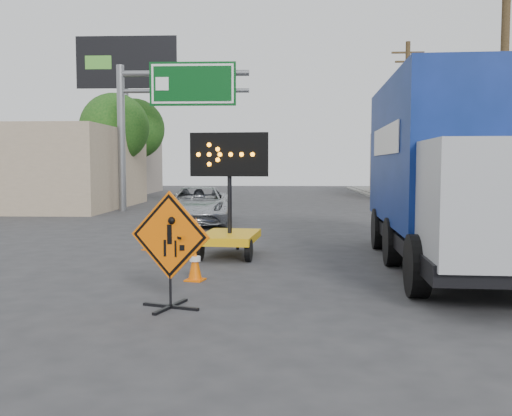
# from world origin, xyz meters

# --- Properties ---
(ground) EXTENTS (100.00, 100.00, 0.00)m
(ground) POSITION_xyz_m (0.00, 0.00, 0.00)
(ground) COLOR #2D2D30
(ground) RESTS_ON ground
(curb_right) EXTENTS (0.40, 60.00, 0.12)m
(curb_right) POSITION_xyz_m (7.20, 15.00, 0.06)
(curb_right) COLOR gray
(curb_right) RESTS_ON ground
(sidewalk_right) EXTENTS (4.00, 60.00, 0.15)m
(sidewalk_right) POSITION_xyz_m (9.50, 15.00, 0.07)
(sidewalk_right) COLOR gray
(sidewalk_right) RESTS_ON ground
(storefront_left_far) EXTENTS (12.00, 10.00, 4.40)m
(storefront_left_far) POSITION_xyz_m (-15.00, 34.00, 2.20)
(storefront_left_far) COLOR gray
(storefront_left_far) RESTS_ON ground
(building_right_far) EXTENTS (10.00, 14.00, 4.60)m
(building_right_far) POSITION_xyz_m (13.00, 30.00, 2.30)
(building_right_far) COLOR tan
(building_right_far) RESTS_ON ground
(highway_gantry) EXTENTS (6.18, 0.38, 6.90)m
(highway_gantry) POSITION_xyz_m (-4.43, 17.96, 5.07)
(highway_gantry) COLOR slate
(highway_gantry) RESTS_ON ground
(billboard) EXTENTS (6.10, 0.54, 9.85)m
(billboard) POSITION_xyz_m (-8.35, 25.87, 7.35)
(billboard) COLOR slate
(billboard) RESTS_ON ground
(utility_pole_near) EXTENTS (1.80, 0.26, 9.00)m
(utility_pole_near) POSITION_xyz_m (8.00, 10.00, 4.68)
(utility_pole_near) COLOR #4F3B22
(utility_pole_near) RESTS_ON ground
(utility_pole_far) EXTENTS (1.80, 0.26, 9.00)m
(utility_pole_far) POSITION_xyz_m (8.00, 24.00, 4.68)
(utility_pole_far) COLOR #4F3B22
(utility_pole_far) RESTS_ON ground
(tree_left_near) EXTENTS (3.71, 3.71, 6.03)m
(tree_left_near) POSITION_xyz_m (-8.00, 22.00, 4.16)
(tree_left_near) COLOR #4F3B22
(tree_left_near) RESTS_ON ground
(tree_left_far) EXTENTS (4.10, 4.10, 6.66)m
(tree_left_far) POSITION_xyz_m (-9.00, 30.00, 4.60)
(tree_left_far) COLOR #4F3B22
(tree_left_far) RESTS_ON ground
(construction_sign) EXTENTS (1.29, 0.93, 1.80)m
(construction_sign) POSITION_xyz_m (-0.69, -0.01, 0.95)
(construction_sign) COLOR black
(construction_sign) RESTS_ON ground
(arrow_board) EXTENTS (1.86, 2.18, 2.95)m
(arrow_board) POSITION_xyz_m (-0.23, 4.96, 0.66)
(arrow_board) COLOR #E3A60C
(arrow_board) RESTS_ON ground
(pickup_truck) EXTENTS (2.68, 5.14, 1.38)m
(pickup_truck) POSITION_xyz_m (-2.10, 12.52, 0.69)
(pickup_truck) COLOR #B0B3B8
(pickup_truck) RESTS_ON ground
(box_truck) EXTENTS (3.08, 8.65, 4.05)m
(box_truck) POSITION_xyz_m (4.61, 3.73, 1.84)
(box_truck) COLOR black
(box_truck) RESTS_ON ground
(cone_a) EXTENTS (0.40, 0.40, 0.66)m
(cone_a) POSITION_xyz_m (-0.63, 2.07, 0.33)
(cone_a) COLOR #F36205
(cone_a) RESTS_ON ground
(cone_b) EXTENTS (0.48, 0.48, 0.72)m
(cone_b) POSITION_xyz_m (-2.34, 5.89, 0.36)
(cone_b) COLOR #F36205
(cone_b) RESTS_ON ground
(cone_c) EXTENTS (0.47, 0.47, 0.72)m
(cone_c) POSITION_xyz_m (-1.39, 7.27, 0.36)
(cone_c) COLOR #F36205
(cone_c) RESTS_ON ground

